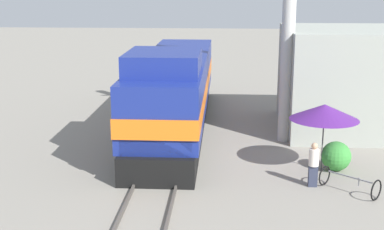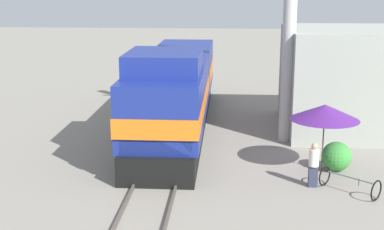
{
  "view_description": "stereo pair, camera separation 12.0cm",
  "coord_description": "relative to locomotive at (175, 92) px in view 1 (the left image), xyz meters",
  "views": [
    {
      "loc": [
        2.31,
        -20.89,
        6.81
      ],
      "look_at": [
        1.2,
        -3.09,
        2.36
      ],
      "focal_mm": 50.0,
      "sensor_mm": 36.0,
      "label": 1
    },
    {
      "loc": [
        2.43,
        -20.88,
        6.81
      ],
      "look_at": [
        1.2,
        -3.09,
        2.36
      ],
      "focal_mm": 50.0,
      "sensor_mm": 36.0,
      "label": 2
    }
  ],
  "objects": [
    {
      "name": "ground_plane",
      "position": [
        0.0,
        -3.31,
        -1.86
      ],
      "size": [
        120.0,
        120.0,
        0.0
      ],
      "primitive_type": "plane",
      "color": "gray"
    },
    {
      "name": "rail_near",
      "position": [
        -0.72,
        -3.31,
        -1.79
      ],
      "size": [
        0.08,
        38.43,
        0.15
      ],
      "primitive_type": "cube",
      "color": "#4C4742",
      "rests_on": "ground_plane"
    },
    {
      "name": "rail_far",
      "position": [
        0.72,
        -3.31,
        -1.79
      ],
      "size": [
        0.08,
        38.43,
        0.15
      ],
      "primitive_type": "cube",
      "color": "#4C4742",
      "rests_on": "ground_plane"
    },
    {
      "name": "locomotive",
      "position": [
        0.0,
        0.0,
        0.0
      ],
      "size": [
        2.97,
        15.66,
        4.27
      ],
      "color": "black",
      "rests_on": "ground_plane"
    },
    {
      "name": "utility_pole",
      "position": [
        4.95,
        -1.34,
        3.82
      ],
      "size": [
        1.8,
        0.57,
        11.3
      ],
      "color": "#B2B2AD",
      "rests_on": "ground_plane"
    },
    {
      "name": "vendor_umbrella",
      "position": [
        5.93,
        -5.18,
        0.38
      ],
      "size": [
        2.51,
        2.51,
        2.52
      ],
      "color": "#4C4C4C",
      "rests_on": "ground_plane"
    },
    {
      "name": "billboard_sign",
      "position": [
        7.52,
        1.71,
        0.71
      ],
      "size": [
        2.4,
        0.12,
        3.4
      ],
      "color": "#595959",
      "rests_on": "ground_plane"
    },
    {
      "name": "shrub_cluster",
      "position": [
        6.46,
        -5.13,
        -1.31
      ],
      "size": [
        1.1,
        1.1,
        1.1
      ],
      "primitive_type": "sphere",
      "color": "#388C38",
      "rests_on": "ground_plane"
    },
    {
      "name": "person_bystander",
      "position": [
        5.36,
        -6.8,
        -1.03
      ],
      "size": [
        0.34,
        0.34,
        1.56
      ],
      "color": "#2D3347",
      "rests_on": "ground_plane"
    },
    {
      "name": "bicycle",
      "position": [
        6.49,
        -7.29,
        -1.5
      ],
      "size": [
        1.91,
        1.79,
        0.7
      ],
      "rotation": [
        0.0,
        0.0,
        0.85
      ],
      "color": "black",
      "rests_on": "ground_plane"
    },
    {
      "name": "building_block_distant",
      "position": [
        9.22,
        0.95,
        0.5
      ],
      "size": [
        8.19,
        6.47,
        4.73
      ],
      "primitive_type": "cube",
      "color": "#999E93",
      "rests_on": "ground_plane"
    }
  ]
}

